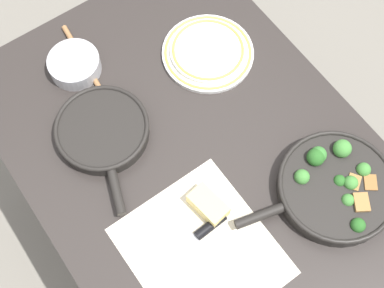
% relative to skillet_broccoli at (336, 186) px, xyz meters
% --- Properties ---
extents(ground_plane, '(14.00, 14.00, 0.00)m').
position_rel_skillet_broccoli_xyz_m(ground_plane, '(-0.30, -0.22, -0.79)').
color(ground_plane, slate).
extents(dining_table_red, '(1.13, 0.84, 0.76)m').
position_rel_skillet_broccoli_xyz_m(dining_table_red, '(-0.30, -0.22, -0.12)').
color(dining_table_red, '#2D2826').
rests_on(dining_table_red, ground_plane).
extents(skillet_broccoli, '(0.29, 0.41, 0.07)m').
position_rel_skillet_broccoli_xyz_m(skillet_broccoli, '(0.00, 0.00, 0.00)').
color(skillet_broccoli, black).
rests_on(skillet_broccoli, dining_table_red).
extents(skillet_eggs, '(0.35, 0.25, 0.04)m').
position_rel_skillet_broccoli_xyz_m(skillet_eggs, '(-0.46, -0.39, -0.00)').
color(skillet_eggs, black).
rests_on(skillet_eggs, dining_table_red).
extents(wooden_spoon, '(0.38, 0.06, 0.02)m').
position_rel_skillet_broccoli_xyz_m(wooden_spoon, '(-0.58, -0.33, -0.02)').
color(wooden_spoon, '#996B42').
rests_on(wooden_spoon, dining_table_red).
extents(parchment_sheet, '(0.36, 0.32, 0.00)m').
position_rel_skillet_broccoli_xyz_m(parchment_sheet, '(-0.06, -0.36, -0.03)').
color(parchment_sheet, silver).
rests_on(parchment_sheet, dining_table_red).
extents(grater_knife, '(0.04, 0.23, 0.02)m').
position_rel_skillet_broccoli_xyz_m(grater_knife, '(-0.10, -0.34, -0.02)').
color(grater_knife, silver).
rests_on(grater_knife, dining_table_red).
extents(cheese_block, '(0.11, 0.07, 0.05)m').
position_rel_skillet_broccoli_xyz_m(cheese_block, '(-0.14, -0.28, -0.00)').
color(cheese_block, '#EFD67A').
rests_on(cheese_block, dining_table_red).
extents(dinner_plate_stack, '(0.26, 0.26, 0.03)m').
position_rel_skillet_broccoli_xyz_m(dinner_plate_stack, '(-0.51, -0.02, -0.01)').
color(dinner_plate_stack, white).
rests_on(dinner_plate_stack, dining_table_red).
extents(prep_bowl_steel, '(0.14, 0.14, 0.05)m').
position_rel_skillet_broccoli_xyz_m(prep_bowl_steel, '(-0.68, -0.35, -0.00)').
color(prep_bowl_steel, '#B7B7BC').
rests_on(prep_bowl_steel, dining_table_red).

